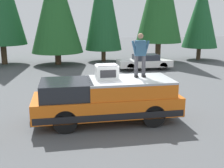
# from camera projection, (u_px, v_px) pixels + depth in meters

# --- Properties ---
(ground_plane) EXTENTS (90.00, 90.00, 0.00)m
(ground_plane) POSITION_uv_depth(u_px,v_px,m) (121.00, 117.00, 11.23)
(ground_plane) COLOR #4C4F51
(pickup_truck) EXTENTS (2.01, 5.54, 1.65)m
(pickup_truck) POSITION_uv_depth(u_px,v_px,m) (107.00, 99.00, 10.64)
(pickup_truck) COLOR orange
(pickup_truck) RESTS_ON ground
(compressor_unit) EXTENTS (0.65, 0.84, 0.56)m
(compressor_unit) POSITION_uv_depth(u_px,v_px,m) (107.00, 72.00, 10.50)
(compressor_unit) COLOR silver
(compressor_unit) RESTS_ON pickup_truck
(person_on_truck_bed) EXTENTS (0.29, 0.72, 1.69)m
(person_on_truck_bed) POSITION_uv_depth(u_px,v_px,m) (140.00, 54.00, 10.72)
(person_on_truck_bed) COLOR #333338
(person_on_truck_bed) RESTS_ON pickup_truck
(parked_car_white) EXTENTS (1.64, 4.10, 1.16)m
(parked_car_white) POSITION_uv_depth(u_px,v_px,m) (145.00, 62.00, 21.56)
(parked_car_white) COLOR white
(parked_car_white) RESTS_ON ground
(conifer_far_left) EXTENTS (3.28, 3.28, 7.27)m
(conifer_far_left) POSITION_uv_depth(u_px,v_px,m) (201.00, 14.00, 25.76)
(conifer_far_left) COLOR #4C3826
(conifer_far_left) RESTS_ON ground
(conifer_center_left) EXTENTS (3.31, 3.31, 9.74)m
(conifer_center_left) POSITION_uv_depth(u_px,v_px,m) (103.00, 0.00, 24.52)
(conifer_center_left) COLOR #4C3826
(conifer_center_left) RESTS_ON ground
(conifer_center_right) EXTENTS (4.32, 4.32, 8.70)m
(conifer_center_right) POSITION_uv_depth(u_px,v_px,m) (56.00, 6.00, 22.87)
(conifer_center_right) COLOR #4C3826
(conifer_center_right) RESTS_ON ground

